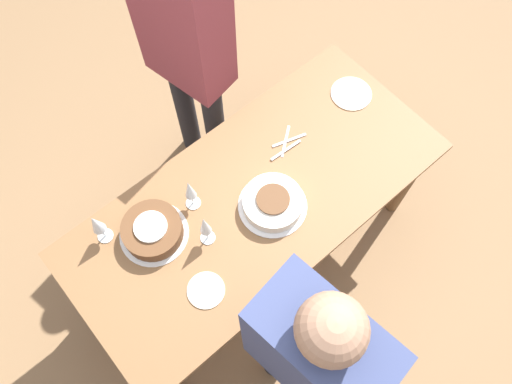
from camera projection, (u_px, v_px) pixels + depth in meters
The scene contains 12 objects.
ground_plane at pixel (256, 249), 2.84m from camera, with size 12.00×12.00×0.00m, color #8E6B47.
dining_table at pixel (256, 206), 2.27m from camera, with size 1.72×0.79×0.73m.
cake_center_white at pixel (273, 203), 2.13m from camera, with size 0.30×0.30×0.08m.
cake_front_chocolate at pixel (153, 231), 2.07m from camera, with size 0.29×0.29×0.09m.
wine_glass_near at pixel (205, 226), 1.97m from camera, with size 0.06×0.06×0.21m.
wine_glass_far at pixel (190, 190), 2.04m from camera, with size 0.07×0.07×0.20m.
wine_glass_extra at pixel (96, 224), 1.98m from camera, with size 0.07×0.07×0.21m.
dessert_plate_left at pixel (351, 94), 2.40m from camera, with size 0.20×0.20×0.01m.
dessert_plate_right at pixel (206, 290), 2.00m from camera, with size 0.15×0.15×0.01m.
fork_pile at pixel (287, 144), 2.28m from camera, with size 0.22×0.11×0.01m.
person_cutting at pixel (187, 45), 2.22m from camera, with size 0.29×0.43×1.62m.
person_watching at pixel (309, 357), 1.66m from camera, with size 0.27×0.42×1.62m.
Camera 1 is at (0.58, 0.68, 2.72)m, focal length 35.00 mm.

